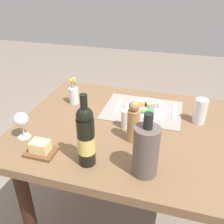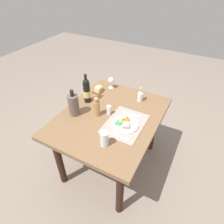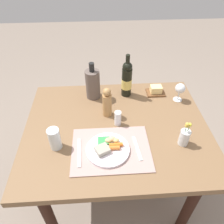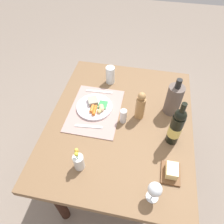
{
  "view_description": "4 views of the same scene",
  "coord_description": "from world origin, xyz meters",
  "px_view_note": "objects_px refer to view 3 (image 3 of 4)",
  "views": [
    {
      "loc": [
        -0.23,
        1.07,
        1.44
      ],
      "look_at": [
        0.1,
        -0.05,
        0.78
      ],
      "focal_mm": 40.0,
      "sensor_mm": 36.0,
      "label": 1
    },
    {
      "loc": [
        -1.25,
        -0.69,
        1.91
      ],
      "look_at": [
        -0.04,
        -0.04,
        0.82
      ],
      "focal_mm": 30.53,
      "sensor_mm": 36.0,
      "label": 2
    },
    {
      "loc": [
        -0.09,
        -0.95,
        1.71
      ],
      "look_at": [
        -0.02,
        0.09,
        0.78
      ],
      "focal_mm": 35.04,
      "sensor_mm": 36.0,
      "label": 3
    },
    {
      "loc": [
        0.85,
        0.11,
        1.79
      ],
      "look_at": [
        0.02,
        -0.05,
        0.83
      ],
      "focal_mm": 33.5,
      "sensor_mm": 36.0,
      "label": 4
    }
  ],
  "objects_px": {
    "knife": "(137,148)",
    "water_tumbler": "(55,140)",
    "fork": "(79,152)",
    "wine_glass": "(180,89)",
    "pepper_mill": "(107,103)",
    "salt_shaker": "(118,118)",
    "butter_dish": "(156,91)",
    "cooler_bottle": "(93,84)",
    "dining_table": "(116,138)",
    "flower_vase": "(185,136)",
    "wine_bottle": "(127,79)",
    "dinner_plate": "(108,148)"
  },
  "relations": [
    {
      "from": "knife",
      "to": "water_tumbler",
      "type": "relative_size",
      "value": 1.3
    },
    {
      "from": "fork",
      "to": "wine_glass",
      "type": "xyz_separation_m",
      "value": [
        0.68,
        0.43,
        0.09
      ]
    },
    {
      "from": "pepper_mill",
      "to": "salt_shaker",
      "type": "relative_size",
      "value": 2.09
    },
    {
      "from": "butter_dish",
      "to": "salt_shaker",
      "type": "relative_size",
      "value": 1.31
    },
    {
      "from": "salt_shaker",
      "to": "wine_glass",
      "type": "bearing_deg",
      "value": 26.01
    },
    {
      "from": "knife",
      "to": "pepper_mill",
      "type": "relative_size",
      "value": 0.84
    },
    {
      "from": "water_tumbler",
      "to": "cooler_bottle",
      "type": "relative_size",
      "value": 0.5
    },
    {
      "from": "water_tumbler",
      "to": "pepper_mill",
      "type": "distance_m",
      "value": 0.4
    },
    {
      "from": "dining_table",
      "to": "fork",
      "type": "xyz_separation_m",
      "value": [
        -0.22,
        -0.2,
        0.11
      ]
    },
    {
      "from": "dining_table",
      "to": "butter_dish",
      "type": "xyz_separation_m",
      "value": [
        0.31,
        0.32,
        0.13
      ]
    },
    {
      "from": "salt_shaker",
      "to": "knife",
      "type": "bearing_deg",
      "value": -65.73
    },
    {
      "from": "flower_vase",
      "to": "cooler_bottle",
      "type": "height_order",
      "value": "cooler_bottle"
    },
    {
      "from": "fork",
      "to": "knife",
      "type": "height_order",
      "value": "same"
    },
    {
      "from": "fork",
      "to": "water_tumbler",
      "type": "relative_size",
      "value": 1.46
    },
    {
      "from": "cooler_bottle",
      "to": "water_tumbler",
      "type": "bearing_deg",
      "value": -114.85
    },
    {
      "from": "knife",
      "to": "butter_dish",
      "type": "bearing_deg",
      "value": 61.66
    },
    {
      "from": "knife",
      "to": "wine_bottle",
      "type": "height_order",
      "value": "wine_bottle"
    },
    {
      "from": "water_tumbler",
      "to": "cooler_bottle",
      "type": "distance_m",
      "value": 0.5
    },
    {
      "from": "dinner_plate",
      "to": "wine_glass",
      "type": "bearing_deg",
      "value": 39.16
    },
    {
      "from": "flower_vase",
      "to": "cooler_bottle",
      "type": "xyz_separation_m",
      "value": [
        -0.51,
        0.48,
        0.05
      ]
    },
    {
      "from": "wine_glass",
      "to": "wine_bottle",
      "type": "xyz_separation_m",
      "value": [
        -0.36,
        0.09,
        0.04
      ]
    },
    {
      "from": "flower_vase",
      "to": "water_tumbler",
      "type": "xyz_separation_m",
      "value": [
        -0.72,
        0.02,
        0.0
      ]
    },
    {
      "from": "butter_dish",
      "to": "fork",
      "type": "bearing_deg",
      "value": -135.93
    },
    {
      "from": "dinner_plate",
      "to": "knife",
      "type": "bearing_deg",
      "value": 0.18
    },
    {
      "from": "dining_table",
      "to": "wine_bottle",
      "type": "relative_size",
      "value": 3.61
    },
    {
      "from": "dinner_plate",
      "to": "cooler_bottle",
      "type": "relative_size",
      "value": 0.9
    },
    {
      "from": "butter_dish",
      "to": "salt_shaker",
      "type": "distance_m",
      "value": 0.43
    },
    {
      "from": "dinner_plate",
      "to": "wine_glass",
      "type": "distance_m",
      "value": 0.67
    },
    {
      "from": "fork",
      "to": "salt_shaker",
      "type": "distance_m",
      "value": 0.32
    },
    {
      "from": "butter_dish",
      "to": "dining_table",
      "type": "bearing_deg",
      "value": -134.09
    },
    {
      "from": "flower_vase",
      "to": "wine_bottle",
      "type": "xyz_separation_m",
      "value": [
        -0.27,
        0.49,
        0.07
      ]
    },
    {
      "from": "wine_glass",
      "to": "salt_shaker",
      "type": "bearing_deg",
      "value": -153.99
    },
    {
      "from": "wine_bottle",
      "to": "knife",
      "type": "bearing_deg",
      "value": -89.48
    },
    {
      "from": "fork",
      "to": "wine_bottle",
      "type": "bearing_deg",
      "value": 55.72
    },
    {
      "from": "knife",
      "to": "wine_bottle",
      "type": "bearing_deg",
      "value": 84.97
    },
    {
      "from": "dining_table",
      "to": "wine_glass",
      "type": "xyz_separation_m",
      "value": [
        0.45,
        0.24,
        0.2
      ]
    },
    {
      "from": "salt_shaker",
      "to": "butter_dish",
      "type": "bearing_deg",
      "value": 44.92
    },
    {
      "from": "butter_dish",
      "to": "salt_shaker",
      "type": "xyz_separation_m",
      "value": [
        -0.31,
        -0.3,
        0.03
      ]
    },
    {
      "from": "wine_bottle",
      "to": "salt_shaker",
      "type": "relative_size",
      "value": 3.17
    },
    {
      "from": "salt_shaker",
      "to": "dinner_plate",
      "type": "bearing_deg",
      "value": -109.37
    },
    {
      "from": "wine_bottle",
      "to": "butter_dish",
      "type": "relative_size",
      "value": 2.42
    },
    {
      "from": "fork",
      "to": "wine_glass",
      "type": "height_order",
      "value": "wine_glass"
    },
    {
      "from": "wine_glass",
      "to": "salt_shaker",
      "type": "height_order",
      "value": "wine_glass"
    },
    {
      "from": "fork",
      "to": "butter_dish",
      "type": "distance_m",
      "value": 0.75
    },
    {
      "from": "knife",
      "to": "pepper_mill",
      "type": "distance_m",
      "value": 0.35
    },
    {
      "from": "water_tumbler",
      "to": "cooler_bottle",
      "type": "height_order",
      "value": "cooler_bottle"
    },
    {
      "from": "pepper_mill",
      "to": "cooler_bottle",
      "type": "height_order",
      "value": "cooler_bottle"
    },
    {
      "from": "cooler_bottle",
      "to": "butter_dish",
      "type": "xyz_separation_m",
      "value": [
        0.46,
        0.01,
        -0.08
      ]
    },
    {
      "from": "fork",
      "to": "wine_bottle",
      "type": "relative_size",
      "value": 0.62
    },
    {
      "from": "water_tumbler",
      "to": "cooler_bottle",
      "type": "bearing_deg",
      "value": 65.15
    }
  ]
}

